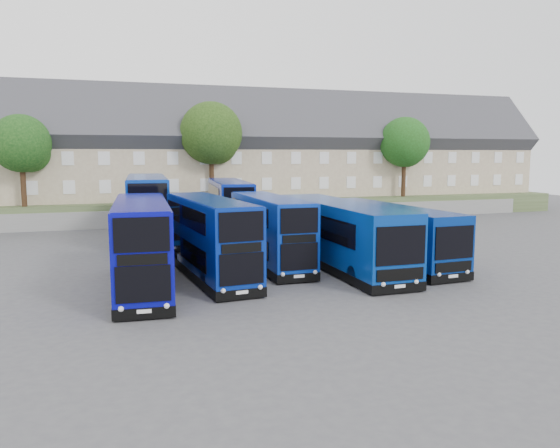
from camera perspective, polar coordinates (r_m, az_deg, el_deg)
The scene contains 15 objects.
ground at distance 26.83m, azimuth -0.93°, elevation -6.41°, with size 120.00×120.00×0.00m, color #444348.
retaining_wall at distance 49.84m, azimuth -9.02°, elevation 0.75°, with size 70.00×0.40×1.50m, color slate.
earth_bank at distance 59.66m, azimuth -10.52°, elevation 2.03°, with size 80.00×20.00×2.00m, color #41502D.
terrace_row at distance 56.59m, azimuth -4.03°, elevation 7.53°, with size 66.00×10.40×11.20m.
dd_front_left at distance 26.45m, azimuth -14.24°, elevation -2.31°, with size 3.03×10.61×4.17m.
dd_front_mid at distance 28.37m, azimuth -7.36°, elevation -1.61°, with size 3.22×10.39×4.07m.
dd_front_right at distance 31.23m, azimuth -1.05°, elevation -0.87°, with size 2.28×9.87×3.92m.
dd_rear_left at distance 40.93m, azimuth -13.69°, elevation 1.45°, with size 3.48×12.06×4.74m.
dd_rear_right at distance 43.02m, azimuth -5.28°, elevation 1.58°, with size 3.49×10.91×4.26m.
coach_east_a at distance 31.07m, azimuth 6.26°, elevation -1.18°, with size 2.85×13.41×3.67m.
coach_east_b at distance 32.93m, azimuth 11.11°, elevation -1.07°, with size 3.24×12.36×3.35m.
tree_west at distance 50.42m, azimuth -25.25°, elevation 7.40°, with size 4.80×4.80×7.65m.
tree_mid at distance 51.49m, azimuth -7.07°, elevation 9.15°, with size 5.76×5.76×9.18m.
tree_east at distance 58.21m, azimuth 12.96°, elevation 8.14°, with size 5.12×5.12×8.16m.
tree_far at distance 67.32m, azimuth 14.32°, elevation 8.25°, with size 5.44×5.44×8.67m.
Camera 1 is at (-7.60, -24.93, 6.36)m, focal length 35.00 mm.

